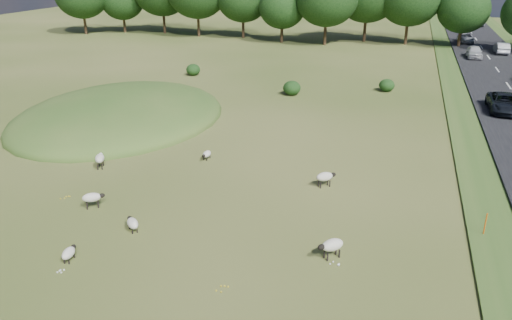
{
  "coord_description": "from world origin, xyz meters",
  "views": [
    {
      "loc": [
        9.93,
        -22.27,
        12.19
      ],
      "look_at": [
        2.0,
        4.0,
        1.0
      ],
      "focal_mm": 35.0,
      "sensor_mm": 36.0,
      "label": 1
    }
  ],
  "objects_px": {
    "sheep_0": "(207,154)",
    "sheep_2": "(132,223)",
    "sheep_1": "(100,158)",
    "sheep_6": "(92,198)",
    "car_3": "(466,38)",
    "sheep_5": "(69,253)",
    "sheep_3": "(332,245)",
    "car_1": "(474,52)",
    "car_5": "(502,48)",
    "car_2": "(504,103)",
    "sheep_4": "(325,177)",
    "car_4": "(478,22)",
    "marker_post": "(485,225)"
  },
  "relations": [
    {
      "from": "sheep_0",
      "to": "sheep_5",
      "type": "relative_size",
      "value": 0.96
    },
    {
      "from": "sheep_5",
      "to": "car_1",
      "type": "xyz_separation_m",
      "value": [
        21.21,
        54.06,
        0.62
      ]
    },
    {
      "from": "sheep_3",
      "to": "sheep_6",
      "type": "xyz_separation_m",
      "value": [
        -12.66,
        1.11,
        -0.05
      ]
    },
    {
      "from": "sheep_0",
      "to": "sheep_2",
      "type": "relative_size",
      "value": 0.98
    },
    {
      "from": "marker_post",
      "to": "sheep_1",
      "type": "distance_m",
      "value": 22.01
    },
    {
      "from": "sheep_6",
      "to": "car_4",
      "type": "height_order",
      "value": "car_4"
    },
    {
      "from": "sheep_2",
      "to": "car_3",
      "type": "distance_m",
      "value": 66.96
    },
    {
      "from": "car_1",
      "to": "car_5",
      "type": "height_order",
      "value": "car_1"
    },
    {
      "from": "car_4",
      "to": "car_5",
      "type": "xyz_separation_m",
      "value": [
        0.0,
        -30.09,
        -0.02
      ]
    },
    {
      "from": "sheep_1",
      "to": "sheep_0",
      "type": "bearing_deg",
      "value": -87.0
    },
    {
      "from": "sheep_2",
      "to": "sheep_4",
      "type": "distance_m",
      "value": 11.02
    },
    {
      "from": "car_4",
      "to": "sheep_4",
      "type": "bearing_deg",
      "value": 78.63
    },
    {
      "from": "sheep_1",
      "to": "marker_post",
      "type": "bearing_deg",
      "value": -120.77
    },
    {
      "from": "car_2",
      "to": "car_3",
      "type": "height_order",
      "value": "car_2"
    },
    {
      "from": "marker_post",
      "to": "sheep_6",
      "type": "xyz_separation_m",
      "value": [
        -19.25,
        -2.82,
        -0.02
      ]
    },
    {
      "from": "car_1",
      "to": "car_5",
      "type": "xyz_separation_m",
      "value": [
        3.8,
        4.44,
        -0.02
      ]
    },
    {
      "from": "sheep_5",
      "to": "sheep_6",
      "type": "bearing_deg",
      "value": 12.88
    },
    {
      "from": "sheep_2",
      "to": "sheep_4",
      "type": "xyz_separation_m",
      "value": [
        7.99,
        7.58,
        0.21
      ]
    },
    {
      "from": "sheep_4",
      "to": "car_2",
      "type": "xyz_separation_m",
      "value": [
        11.88,
        18.42,
        0.36
      ]
    },
    {
      "from": "car_1",
      "to": "sheep_2",
      "type": "bearing_deg",
      "value": -111.29
    },
    {
      "from": "sheep_3",
      "to": "sheep_4",
      "type": "xyz_separation_m",
      "value": [
        -1.48,
        7.18,
        -0.02
      ]
    },
    {
      "from": "sheep_0",
      "to": "car_3",
      "type": "bearing_deg",
      "value": 164.2
    },
    {
      "from": "sheep_2",
      "to": "car_2",
      "type": "height_order",
      "value": "car_2"
    },
    {
      "from": "sheep_0",
      "to": "sheep_1",
      "type": "height_order",
      "value": "sheep_1"
    },
    {
      "from": "sheep_6",
      "to": "sheep_2",
      "type": "bearing_deg",
      "value": -60.24
    },
    {
      "from": "marker_post",
      "to": "sheep_4",
      "type": "distance_m",
      "value": 8.7
    },
    {
      "from": "sheep_1",
      "to": "sheep_6",
      "type": "height_order",
      "value": "sheep_1"
    },
    {
      "from": "sheep_3",
      "to": "car_4",
      "type": "distance_m",
      "value": 86.32
    },
    {
      "from": "sheep_0",
      "to": "sheep_5",
      "type": "xyz_separation_m",
      "value": [
        -1.31,
        -12.54,
        0.01
      ]
    },
    {
      "from": "sheep_4",
      "to": "car_3",
      "type": "height_order",
      "value": "car_3"
    },
    {
      "from": "sheep_3",
      "to": "sheep_6",
      "type": "bearing_deg",
      "value": -47.26
    },
    {
      "from": "sheep_6",
      "to": "sheep_3",
      "type": "bearing_deg",
      "value": -39.91
    },
    {
      "from": "sheep_4",
      "to": "car_2",
      "type": "distance_m",
      "value": 21.92
    },
    {
      "from": "sheep_1",
      "to": "car_1",
      "type": "height_order",
      "value": "car_1"
    },
    {
      "from": "sheep_4",
      "to": "sheep_1",
      "type": "bearing_deg",
      "value": 147.35
    },
    {
      "from": "sheep_2",
      "to": "sheep_0",
      "type": "bearing_deg",
      "value": -45.44
    },
    {
      "from": "marker_post",
      "to": "sheep_1",
      "type": "bearing_deg",
      "value": 174.84
    },
    {
      "from": "sheep_0",
      "to": "sheep_6",
      "type": "height_order",
      "value": "sheep_6"
    },
    {
      "from": "car_5",
      "to": "sheep_5",
      "type": "bearing_deg",
      "value": 66.85
    },
    {
      "from": "sheep_1",
      "to": "sheep_2",
      "type": "height_order",
      "value": "sheep_1"
    },
    {
      "from": "sheep_2",
      "to": "car_4",
      "type": "bearing_deg",
      "value": -61.1
    },
    {
      "from": "sheep_5",
      "to": "car_3",
      "type": "height_order",
      "value": "car_3"
    },
    {
      "from": "sheep_3",
      "to": "sheep_1",
      "type": "bearing_deg",
      "value": -63.31
    },
    {
      "from": "sheep_6",
      "to": "marker_post",
      "type": "bearing_deg",
      "value": -26.58
    },
    {
      "from": "sheep_3",
      "to": "sheep_2",
      "type": "bearing_deg",
      "value": -39.83
    },
    {
      "from": "sheep_1",
      "to": "sheep_2",
      "type": "xyz_separation_m",
      "value": [
        5.86,
        -6.3,
        -0.22
      ]
    },
    {
      "from": "sheep_0",
      "to": "sheep_3",
      "type": "height_order",
      "value": "sheep_3"
    },
    {
      "from": "sheep_1",
      "to": "car_2",
      "type": "height_order",
      "value": "car_2"
    },
    {
      "from": "sheep_0",
      "to": "sheep_1",
      "type": "distance_m",
      "value": 6.64
    },
    {
      "from": "marker_post",
      "to": "car_3",
      "type": "distance_m",
      "value": 59.73
    }
  ]
}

